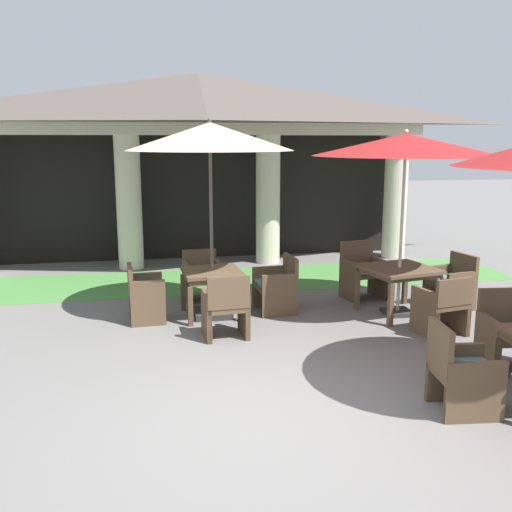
{
  "coord_description": "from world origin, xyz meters",
  "views": [
    {
      "loc": [
        -1.13,
        -4.98,
        2.64
      ],
      "look_at": [
        0.4,
        2.96,
        1.0
      ],
      "focal_mm": 40.66,
      "sensor_mm": 36.0,
      "label": 1
    }
  ],
  "objects_px": {
    "patio_chair_near_foreground_north": "(202,276)",
    "patio_chair_near_foreground_east": "(277,286)",
    "patio_chair_mid_left_west": "(461,373)",
    "patio_chair_mid_right_east": "(452,283)",
    "patio_umbrella_mid_right": "(406,146)",
    "patio_table_near_foreground": "(212,277)",
    "patio_table_mid_right": "(399,273)",
    "patio_chair_near_foreground_west": "(144,294)",
    "patio_umbrella_near_foreground": "(210,139)",
    "patio_chair_mid_left_north": "(510,334)",
    "patio_chair_near_foreground_south": "(226,308)",
    "patio_chair_mid_right_south": "(442,305)",
    "patio_chair_mid_right_north": "(363,273)"
  },
  "relations": [
    {
      "from": "patio_chair_near_foreground_north",
      "to": "patio_chair_mid_left_west",
      "type": "xyz_separation_m",
      "value": [
        2.08,
        -4.58,
        0.0
      ]
    },
    {
      "from": "patio_chair_mid_right_north",
      "to": "patio_chair_mid_right_east",
      "type": "height_order",
      "value": "patio_chair_mid_right_north"
    },
    {
      "from": "patio_umbrella_near_foreground",
      "to": "patio_chair_mid_left_north",
      "type": "relative_size",
      "value": 3.23
    },
    {
      "from": "patio_umbrella_near_foreground",
      "to": "patio_chair_mid_left_west",
      "type": "bearing_deg",
      "value": -60.53
    },
    {
      "from": "patio_chair_near_foreground_north",
      "to": "patio_chair_near_foreground_east",
      "type": "relative_size",
      "value": 0.92
    },
    {
      "from": "patio_chair_near_foreground_south",
      "to": "patio_chair_near_foreground_north",
      "type": "bearing_deg",
      "value": 90.0
    },
    {
      "from": "patio_umbrella_near_foreground",
      "to": "patio_chair_mid_right_east",
      "type": "bearing_deg",
      "value": -3.8
    },
    {
      "from": "patio_umbrella_near_foreground",
      "to": "patio_chair_mid_right_south",
      "type": "bearing_deg",
      "value": -25.51
    },
    {
      "from": "patio_chair_near_foreground_north",
      "to": "patio_chair_mid_right_east",
      "type": "height_order",
      "value": "patio_chair_mid_right_east"
    },
    {
      "from": "patio_chair_near_foreground_north",
      "to": "patio_chair_near_foreground_east",
      "type": "bearing_deg",
      "value": 135.2
    },
    {
      "from": "patio_chair_near_foreground_south",
      "to": "patio_chair_mid_left_west",
      "type": "distance_m",
      "value": 3.23
    },
    {
      "from": "patio_chair_near_foreground_south",
      "to": "patio_chair_mid_right_north",
      "type": "relative_size",
      "value": 0.95
    },
    {
      "from": "patio_chair_near_foreground_south",
      "to": "patio_chair_near_foreground_west",
      "type": "distance_m",
      "value": 1.43
    },
    {
      "from": "patio_chair_mid_left_north",
      "to": "patio_chair_mid_left_west",
      "type": "distance_m",
      "value": 1.46
    },
    {
      "from": "patio_chair_near_foreground_east",
      "to": "patio_umbrella_mid_right",
      "type": "xyz_separation_m",
      "value": [
        1.78,
        -0.51,
        2.14
      ]
    },
    {
      "from": "patio_chair_near_foreground_east",
      "to": "patio_table_near_foreground",
      "type": "bearing_deg",
      "value": 90.0
    },
    {
      "from": "patio_chair_near_foreground_east",
      "to": "patio_chair_mid_left_north",
      "type": "xyz_separation_m",
      "value": [
        2.15,
        -2.73,
        0.01
      ]
    },
    {
      "from": "patio_chair_near_foreground_east",
      "to": "patio_chair_mid_left_west",
      "type": "height_order",
      "value": "patio_chair_mid_left_west"
    },
    {
      "from": "patio_umbrella_near_foreground",
      "to": "patio_chair_near_foreground_east",
      "type": "bearing_deg",
      "value": 3.59
    },
    {
      "from": "patio_umbrella_near_foreground",
      "to": "patio_chair_near_foreground_south",
      "type": "distance_m",
      "value": 2.44
    },
    {
      "from": "patio_umbrella_near_foreground",
      "to": "patio_chair_mid_right_east",
      "type": "relative_size",
      "value": 3.44
    },
    {
      "from": "patio_table_near_foreground",
      "to": "patio_umbrella_mid_right",
      "type": "relative_size",
      "value": 0.33
    },
    {
      "from": "patio_chair_near_foreground_west",
      "to": "patio_table_mid_right",
      "type": "height_order",
      "value": "patio_chair_near_foreground_west"
    },
    {
      "from": "patio_chair_mid_right_east",
      "to": "patio_table_mid_right",
      "type": "bearing_deg",
      "value": 90.0
    },
    {
      "from": "patio_table_near_foreground",
      "to": "patio_chair_mid_right_east",
      "type": "height_order",
      "value": "patio_chair_mid_right_east"
    },
    {
      "from": "patio_umbrella_near_foreground",
      "to": "patio_chair_near_foreground_east",
      "type": "distance_m",
      "value": 2.46
    },
    {
      "from": "patio_umbrella_mid_right",
      "to": "patio_umbrella_near_foreground",
      "type": "bearing_deg",
      "value": 171.0
    },
    {
      "from": "patio_umbrella_near_foreground",
      "to": "patio_chair_mid_right_south",
      "type": "relative_size",
      "value": 3.52
    },
    {
      "from": "patio_chair_mid_left_west",
      "to": "patio_umbrella_mid_right",
      "type": "height_order",
      "value": "patio_umbrella_mid_right"
    },
    {
      "from": "patio_chair_near_foreground_south",
      "to": "patio_chair_mid_right_south",
      "type": "xyz_separation_m",
      "value": [
        2.92,
        -0.42,
        -0.01
      ]
    },
    {
      "from": "patio_chair_mid_left_west",
      "to": "patio_chair_mid_right_east",
      "type": "relative_size",
      "value": 1.05
    },
    {
      "from": "patio_chair_near_foreground_east",
      "to": "patio_chair_mid_right_east",
      "type": "bearing_deg",
      "value": -100.08
    },
    {
      "from": "patio_chair_near_foreground_north",
      "to": "patio_table_mid_right",
      "type": "height_order",
      "value": "patio_chair_near_foreground_north"
    },
    {
      "from": "patio_chair_mid_left_west",
      "to": "patio_chair_mid_right_east",
      "type": "xyz_separation_m",
      "value": [
        1.76,
        3.33,
        0.01
      ]
    },
    {
      "from": "patio_table_mid_right",
      "to": "patio_umbrella_mid_right",
      "type": "distance_m",
      "value": 1.9
    },
    {
      "from": "patio_chair_near_foreground_north",
      "to": "patio_chair_near_foreground_west",
      "type": "distance_m",
      "value": 1.43
    },
    {
      "from": "patio_chair_near_foreground_west",
      "to": "patio_chair_mid_left_west",
      "type": "xyz_separation_m",
      "value": [
        3.03,
        -3.51,
        -0.01
      ]
    },
    {
      "from": "patio_table_near_foreground",
      "to": "patio_chair_near_foreground_north",
      "type": "height_order",
      "value": "patio_chair_near_foreground_north"
    },
    {
      "from": "patio_table_mid_right",
      "to": "patio_chair_mid_right_north",
      "type": "xyz_separation_m",
      "value": [
        -0.19,
        0.99,
        -0.21
      ]
    },
    {
      "from": "patio_chair_near_foreground_north",
      "to": "patio_umbrella_mid_right",
      "type": "xyz_separation_m",
      "value": [
        2.86,
        -1.45,
        2.15
      ]
    },
    {
      "from": "patio_chair_mid_left_north",
      "to": "patio_umbrella_mid_right",
      "type": "height_order",
      "value": "patio_umbrella_mid_right"
    },
    {
      "from": "patio_chair_mid_left_north",
      "to": "patio_chair_mid_right_east",
      "type": "xyz_separation_m",
      "value": [
        0.62,
        2.42,
        -0.01
      ]
    },
    {
      "from": "patio_table_near_foreground",
      "to": "patio_table_mid_right",
      "type": "height_order",
      "value": "patio_table_mid_right"
    },
    {
      "from": "patio_chair_near_foreground_west",
      "to": "patio_chair_mid_right_north",
      "type": "distance_m",
      "value": 3.66
    },
    {
      "from": "patio_chair_mid_left_north",
      "to": "patio_table_mid_right",
      "type": "bearing_deg",
      "value": -74.09
    },
    {
      "from": "patio_table_near_foreground",
      "to": "patio_chair_mid_right_south",
      "type": "bearing_deg",
      "value": -25.51
    },
    {
      "from": "patio_table_near_foreground",
      "to": "patio_chair_near_foreground_west",
      "type": "distance_m",
      "value": 1.03
    },
    {
      "from": "patio_umbrella_near_foreground",
      "to": "patio_umbrella_mid_right",
      "type": "distance_m",
      "value": 2.83
    },
    {
      "from": "patio_chair_mid_left_west",
      "to": "patio_chair_mid_right_south",
      "type": "relative_size",
      "value": 1.08
    },
    {
      "from": "patio_chair_mid_left_north",
      "to": "patio_chair_mid_right_north",
      "type": "relative_size",
      "value": 0.96
    }
  ]
}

